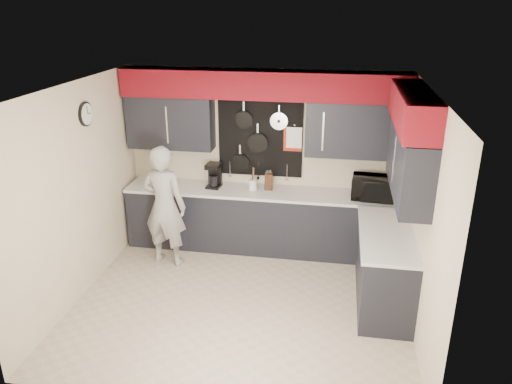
% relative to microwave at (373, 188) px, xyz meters
% --- Properties ---
extents(ground, '(4.00, 4.00, 0.00)m').
position_rel_microwave_xyz_m(ground, '(-1.56, -1.40, -1.08)').
color(ground, '#BFA994').
rests_on(ground, ground).
extents(back_wall_assembly, '(4.00, 0.36, 2.60)m').
position_rel_microwave_xyz_m(back_wall_assembly, '(-1.55, 0.20, 0.93)').
color(back_wall_assembly, beige).
rests_on(back_wall_assembly, ground).
extents(right_wall_assembly, '(0.36, 3.50, 2.60)m').
position_rel_microwave_xyz_m(right_wall_assembly, '(0.29, -1.13, 0.87)').
color(right_wall_assembly, beige).
rests_on(right_wall_assembly, ground).
extents(left_wall_assembly, '(0.05, 3.50, 2.60)m').
position_rel_microwave_xyz_m(left_wall_assembly, '(-3.56, -1.38, 0.26)').
color(left_wall_assembly, beige).
rests_on(left_wall_assembly, ground).
extents(base_cabinets, '(3.95, 2.20, 0.92)m').
position_rel_microwave_xyz_m(base_cabinets, '(-1.07, -0.27, -0.62)').
color(base_cabinets, black).
rests_on(base_cabinets, ground).
extents(microwave, '(0.59, 0.42, 0.31)m').
position_rel_microwave_xyz_m(microwave, '(0.00, 0.00, 0.00)').
color(microwave, black).
rests_on(microwave, base_cabinets).
extents(knife_block, '(0.12, 0.12, 0.24)m').
position_rel_microwave_xyz_m(knife_block, '(-1.46, 0.11, -0.04)').
color(knife_block, '#331E10').
rests_on(knife_block, base_cabinets).
extents(utensil_crock, '(0.12, 0.12, 0.15)m').
position_rel_microwave_xyz_m(utensil_crock, '(-1.68, 0.07, -0.08)').
color(utensil_crock, white).
rests_on(utensil_crock, base_cabinets).
extents(coffee_maker, '(0.21, 0.25, 0.36)m').
position_rel_microwave_xyz_m(coffee_maker, '(-2.25, 0.10, 0.03)').
color(coffee_maker, black).
rests_on(coffee_maker, base_cabinets).
extents(person, '(0.68, 0.50, 1.70)m').
position_rel_microwave_xyz_m(person, '(-2.79, -0.58, -0.23)').
color(person, '#A4A4A2').
rests_on(person, ground).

